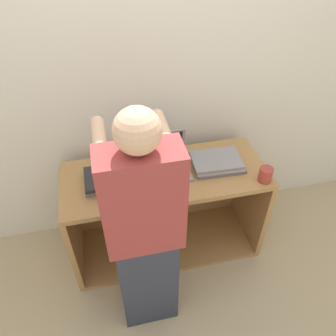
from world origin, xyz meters
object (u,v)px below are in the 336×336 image
laptop_stack_left (111,178)px  laptop_stack_right (217,162)px  person (145,236)px  laptop_open (164,164)px  mug (265,175)px

laptop_stack_left → laptop_stack_right: same height
laptop_stack_right → person: size_ratio=0.23×
laptop_open → person: size_ratio=0.21×
laptop_open → laptop_stack_right: size_ratio=0.93×
mug → laptop_stack_left: bearing=167.9°
laptop_stack_left → mug: size_ratio=3.43×
laptop_stack_right → mug: bearing=-39.5°
laptop_stack_left → person: person is taller
mug → person: bearing=-160.8°
laptop_open → laptop_stack_left: bearing=-173.0°
laptop_stack_left → person: size_ratio=0.22×
mug → laptop_open: bearing=157.7°
laptop_open → laptop_stack_right: bearing=-6.9°
laptop_stack_right → person: (-0.59, -0.50, -0.00)m
laptop_open → person: 0.59m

